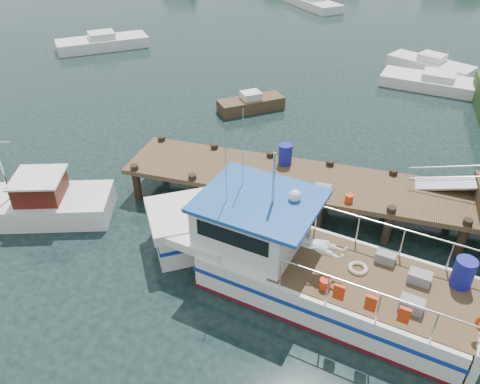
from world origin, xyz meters
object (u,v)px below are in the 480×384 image
(dock, at_px, (455,181))
(moored_c, at_px, (437,83))
(moored_b, at_px, (430,65))
(moored_d, at_px, (313,3))
(moored_a, at_px, (103,42))
(lobster_boat, at_px, (293,259))
(work_boat, at_px, (24,204))
(moored_rowboat, at_px, (251,103))

(dock, xyz_separation_m, moored_c, (0.49, 15.18, -1.84))
(moored_b, height_order, moored_d, moored_d)
(moored_a, bearing_deg, lobster_boat, -67.20)
(lobster_boat, bearing_deg, work_boat, -172.14)
(moored_a, bearing_deg, moored_rowboat, -49.01)
(moored_rowboat, height_order, moored_c, moored_rowboat)
(lobster_boat, bearing_deg, dock, 52.16)
(dock, height_order, moored_rowboat, dock)
(moored_rowboat, bearing_deg, moored_d, 81.98)
(moored_d, bearing_deg, moored_a, -138.48)
(moored_rowboat, xyz_separation_m, moored_d, (-0.81, 26.54, 0.06))
(moored_a, xyz_separation_m, moored_b, (24.36, 1.74, -0.01))
(moored_d, bearing_deg, moored_c, -73.28)
(moored_rowboat, height_order, moored_a, moored_a)
(moored_rowboat, bearing_deg, work_boat, -124.70)
(lobster_boat, xyz_separation_m, work_boat, (-10.76, 0.57, -0.41))
(moored_rowboat, distance_m, moored_d, 26.55)
(moored_c, bearing_deg, work_boat, -110.76)
(work_boat, xyz_separation_m, moored_b, (15.84, 22.09, -0.15))
(moored_b, bearing_deg, moored_d, 115.83)
(moored_c, bearing_deg, moored_b, 115.46)
(dock, xyz_separation_m, moored_b, (0.18, 18.36, -1.78))
(dock, relative_size, work_boat, 2.30)
(moored_rowboat, bearing_deg, moored_a, 141.06)
(moored_a, xyz_separation_m, moored_d, (13.46, 18.57, -0.00))
(moored_a, bearing_deg, moored_d, 34.22)
(dock, height_order, lobster_boat, lobster_boat)
(moored_a, distance_m, moored_d, 22.94)
(dock, bearing_deg, moored_d, 106.94)
(lobster_boat, relative_size, moored_b, 1.98)
(moored_a, bearing_deg, moored_b, -15.76)
(lobster_boat, height_order, moored_rowboat, lobster_boat)
(moored_rowboat, xyz_separation_m, moored_b, (10.08, 9.70, 0.06))
(dock, bearing_deg, work_boat, -166.59)
(dock, bearing_deg, moored_b, 89.45)
(dock, height_order, work_boat, dock)
(work_boat, height_order, moored_c, work_boat)
(moored_a, relative_size, moored_c, 0.95)
(dock, xyz_separation_m, work_boat, (-15.67, -3.74, -1.63))
(work_boat, relative_size, moored_b, 1.23)
(moored_a, distance_m, moored_b, 24.42)
(lobster_boat, distance_m, work_boat, 10.78)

